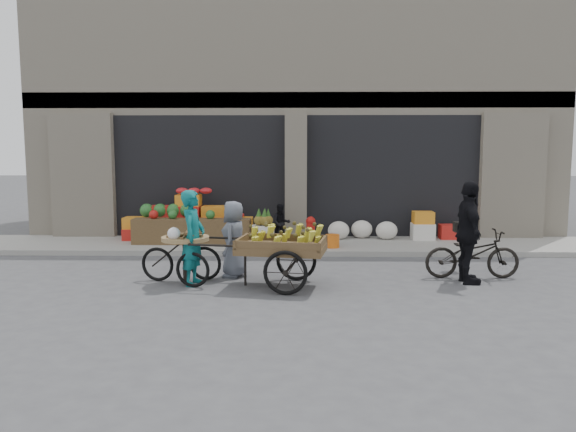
{
  "coord_description": "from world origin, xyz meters",
  "views": [
    {
      "loc": [
        0.08,
        -9.22,
        2.39
      ],
      "look_at": [
        -0.13,
        1.4,
        1.1
      ],
      "focal_mm": 35.0,
      "sensor_mm": 36.0,
      "label": 1
    }
  ],
  "objects_px": {
    "banana_cart": "(279,243)",
    "bicycle": "(472,254)",
    "tricycle_cart": "(185,252)",
    "vendor_woman": "(193,238)",
    "orange_bucket": "(332,241)",
    "vendor_grey": "(234,239)",
    "cyclist": "(469,233)",
    "seated_person": "(281,223)",
    "fire_hydrant": "(311,231)",
    "pineapple_bin": "(263,236)"
  },
  "relations": [
    {
      "from": "pineapple_bin",
      "to": "vendor_grey",
      "type": "relative_size",
      "value": 0.37
    },
    {
      "from": "vendor_woman",
      "to": "vendor_grey",
      "type": "xyz_separation_m",
      "value": [
        0.64,
        0.64,
        -0.12
      ]
    },
    {
      "from": "bicycle",
      "to": "orange_bucket",
      "type": "bearing_deg",
      "value": 44.06
    },
    {
      "from": "banana_cart",
      "to": "orange_bucket",
      "type": "bearing_deg",
      "value": 80.3
    },
    {
      "from": "banana_cart",
      "to": "tricycle_cart",
      "type": "relative_size",
      "value": 1.8
    },
    {
      "from": "seated_person",
      "to": "vendor_grey",
      "type": "distance_m",
      "value": 3.25
    },
    {
      "from": "vendor_grey",
      "to": "bicycle",
      "type": "bearing_deg",
      "value": 99.16
    },
    {
      "from": "fire_hydrant",
      "to": "bicycle",
      "type": "relative_size",
      "value": 0.41
    },
    {
      "from": "cyclist",
      "to": "banana_cart",
      "type": "bearing_deg",
      "value": 95.66
    },
    {
      "from": "vendor_woman",
      "to": "orange_bucket",
      "type": "bearing_deg",
      "value": -33.04
    },
    {
      "from": "cyclist",
      "to": "fire_hydrant",
      "type": "bearing_deg",
      "value": 42.66
    },
    {
      "from": "orange_bucket",
      "to": "cyclist",
      "type": "distance_m",
      "value": 3.7
    },
    {
      "from": "fire_hydrant",
      "to": "bicycle",
      "type": "height_order",
      "value": "bicycle"
    },
    {
      "from": "fire_hydrant",
      "to": "tricycle_cart",
      "type": "bearing_deg",
      "value": -127.15
    },
    {
      "from": "fire_hydrant",
      "to": "orange_bucket",
      "type": "distance_m",
      "value": 0.55
    },
    {
      "from": "tricycle_cart",
      "to": "cyclist",
      "type": "distance_m",
      "value": 5.02
    },
    {
      "from": "fire_hydrant",
      "to": "banana_cart",
      "type": "distance_m",
      "value": 3.35
    },
    {
      "from": "orange_bucket",
      "to": "seated_person",
      "type": "xyz_separation_m",
      "value": [
        -1.2,
        0.7,
        0.31
      ]
    },
    {
      "from": "fire_hydrant",
      "to": "cyclist",
      "type": "xyz_separation_m",
      "value": [
        2.72,
        -2.94,
        0.41
      ]
    },
    {
      "from": "tricycle_cart",
      "to": "seated_person",
      "type": "bearing_deg",
      "value": 79.04
    },
    {
      "from": "pineapple_bin",
      "to": "vendor_woman",
      "type": "bearing_deg",
      "value": -107.66
    },
    {
      "from": "orange_bucket",
      "to": "cyclist",
      "type": "height_order",
      "value": "cyclist"
    },
    {
      "from": "banana_cart",
      "to": "vendor_grey",
      "type": "relative_size",
      "value": 1.85
    },
    {
      "from": "vendor_woman",
      "to": "vendor_grey",
      "type": "bearing_deg",
      "value": -37.79
    },
    {
      "from": "bicycle",
      "to": "vendor_grey",
      "type": "bearing_deg",
      "value": 89.42
    },
    {
      "from": "pineapple_bin",
      "to": "cyclist",
      "type": "distance_m",
      "value": 4.89
    },
    {
      "from": "orange_bucket",
      "to": "vendor_grey",
      "type": "xyz_separation_m",
      "value": [
        -1.98,
        -2.46,
        0.44
      ]
    },
    {
      "from": "fire_hydrant",
      "to": "vendor_woman",
      "type": "height_order",
      "value": "vendor_woman"
    },
    {
      "from": "seated_person",
      "to": "vendor_grey",
      "type": "relative_size",
      "value": 0.66
    },
    {
      "from": "orange_bucket",
      "to": "tricycle_cart",
      "type": "bearing_deg",
      "value": -133.19
    },
    {
      "from": "vendor_woman",
      "to": "seated_person",
      "type": "bearing_deg",
      "value": -13.29
    },
    {
      "from": "fire_hydrant",
      "to": "orange_bucket",
      "type": "relative_size",
      "value": 2.22
    },
    {
      "from": "fire_hydrant",
      "to": "vendor_grey",
      "type": "height_order",
      "value": "vendor_grey"
    },
    {
      "from": "orange_bucket",
      "to": "bicycle",
      "type": "relative_size",
      "value": 0.19
    },
    {
      "from": "pineapple_bin",
      "to": "seated_person",
      "type": "distance_m",
      "value": 0.75
    },
    {
      "from": "banana_cart",
      "to": "tricycle_cart",
      "type": "xyz_separation_m",
      "value": [
        -1.67,
        0.26,
        -0.2
      ]
    },
    {
      "from": "pineapple_bin",
      "to": "vendor_woman",
      "type": "relative_size",
      "value": 0.31
    },
    {
      "from": "banana_cart",
      "to": "cyclist",
      "type": "xyz_separation_m",
      "value": [
        3.34,
        0.34,
        0.15
      ]
    },
    {
      "from": "cyclist",
      "to": "vendor_woman",
      "type": "bearing_deg",
      "value": 92.26
    },
    {
      "from": "vendor_woman",
      "to": "cyclist",
      "type": "relative_size",
      "value": 0.92
    },
    {
      "from": "fire_hydrant",
      "to": "banana_cart",
      "type": "bearing_deg",
      "value": -100.68
    },
    {
      "from": "bicycle",
      "to": "fire_hydrant",
      "type": "bearing_deg",
      "value": 48.86
    },
    {
      "from": "orange_bucket",
      "to": "vendor_woman",
      "type": "relative_size",
      "value": 0.19
    },
    {
      "from": "banana_cart",
      "to": "tricycle_cart",
      "type": "distance_m",
      "value": 1.7
    },
    {
      "from": "tricycle_cart",
      "to": "vendor_woman",
      "type": "bearing_deg",
      "value": -24.03
    },
    {
      "from": "fire_hydrant",
      "to": "bicycle",
      "type": "bearing_deg",
      "value": -41.05
    },
    {
      "from": "tricycle_cart",
      "to": "vendor_grey",
      "type": "xyz_separation_m",
      "value": [
        0.81,
        0.51,
        0.14
      ]
    },
    {
      "from": "vendor_grey",
      "to": "cyclist",
      "type": "relative_size",
      "value": 0.78
    },
    {
      "from": "fire_hydrant",
      "to": "banana_cart",
      "type": "xyz_separation_m",
      "value": [
        -0.62,
        -3.28,
        0.26
      ]
    },
    {
      "from": "banana_cart",
      "to": "bicycle",
      "type": "height_order",
      "value": "banana_cart"
    }
  ]
}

